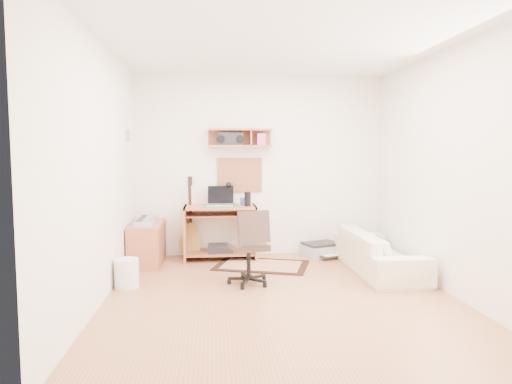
{
  "coord_description": "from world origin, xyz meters",
  "views": [
    {
      "loc": [
        -0.69,
        -4.66,
        1.5
      ],
      "look_at": [
        -0.15,
        1.05,
        1.0
      ],
      "focal_mm": 32.2,
      "sensor_mm": 36.0,
      "label": 1
    }
  ],
  "objects": [
    {
      "name": "waste_basket",
      "position": [
        -1.65,
        0.44,
        0.16
      ],
      "size": [
        0.33,
        0.33,
        0.32
      ],
      "primitive_type": "cylinder",
      "rotation": [
        0.0,
        0.0,
        0.29
      ],
      "color": "white",
      "rests_on": "floor"
    },
    {
      "name": "floor",
      "position": [
        0.0,
        0.0,
        -0.01
      ],
      "size": [
        3.6,
        4.0,
        0.01
      ],
      "primitive_type": "cube",
      "color": "#B1724A",
      "rests_on": "ground"
    },
    {
      "name": "guitar",
      "position": [
        -1.01,
        1.86,
        0.58
      ],
      "size": [
        0.32,
        0.21,
        1.16
      ],
      "primitive_type": null,
      "rotation": [
        0.0,
        0.0,
        -0.05
      ],
      "color": "#AB8034",
      "rests_on": "floor"
    },
    {
      "name": "speaker",
      "position": [
        -0.21,
        1.68,
        0.85
      ],
      "size": [
        0.09,
        0.09,
        0.2
      ],
      "primitive_type": "cylinder",
      "color": "black",
      "rests_on": "desk"
    },
    {
      "name": "printer",
      "position": [
        0.86,
        1.74,
        0.08
      ],
      "size": [
        0.6,
        0.53,
        0.19
      ],
      "primitive_type": "cube",
      "rotation": [
        0.0,
        0.0,
        0.35
      ],
      "color": "#A5A8AA",
      "rests_on": "floor"
    },
    {
      "name": "boombox",
      "position": [
        -0.44,
        1.87,
        1.68
      ],
      "size": [
        0.36,
        0.16,
        0.18
      ],
      "primitive_type": "cube",
      "color": "black",
      "rests_on": "wall_shelf"
    },
    {
      "name": "cabinet",
      "position": [
        -1.58,
        1.55,
        0.28
      ],
      "size": [
        0.4,
        0.9,
        0.55
      ],
      "primitive_type": "cube",
      "color": "#BB6442",
      "rests_on": "floor"
    },
    {
      "name": "laptop",
      "position": [
        -0.59,
        1.71,
        0.89
      ],
      "size": [
        0.39,
        0.39,
        0.28
      ],
      "primitive_type": null,
      "rotation": [
        0.0,
        0.0,
        -0.08
      ],
      "color": "silver",
      "rests_on": "desk"
    },
    {
      "name": "wall_shelf",
      "position": [
        -0.3,
        1.88,
        1.7
      ],
      "size": [
        0.9,
        0.25,
        0.26
      ],
      "primitive_type": "cube",
      "color": "#BB6442",
      "rests_on": "back_wall"
    },
    {
      "name": "desk",
      "position": [
        -0.59,
        1.73,
        0.38
      ],
      "size": [
        1.0,
        0.55,
        0.75
      ],
      "primitive_type": null,
      "color": "#BB6442",
      "rests_on": "floor"
    },
    {
      "name": "sofa",
      "position": [
        1.38,
        0.84,
        0.34
      ],
      "size": [
        0.51,
        1.73,
        0.68
      ],
      "primitive_type": "imported",
      "rotation": [
        0.0,
        0.0,
        1.57
      ],
      "color": "beige",
      "rests_on": "floor"
    },
    {
      "name": "back_wall",
      "position": [
        0.0,
        2.0,
        1.3
      ],
      "size": [
        3.6,
        0.01,
        2.6
      ],
      "primitive_type": "cube",
      "color": "white",
      "rests_on": "ground"
    },
    {
      "name": "pencil_cup",
      "position": [
        -0.27,
        1.83,
        0.8
      ],
      "size": [
        0.07,
        0.07,
        0.1
      ],
      "primitive_type": "cylinder",
      "color": "#3851A8",
      "rests_on": "desk"
    },
    {
      "name": "rug",
      "position": [
        -0.05,
        1.27,
        0.01
      ],
      "size": [
        1.37,
        1.11,
        0.02
      ],
      "primitive_type": "cube",
      "rotation": [
        0.0,
        0.0,
        -0.31
      ],
      "color": "beige",
      "rests_on": "floor"
    },
    {
      "name": "desk_lamp",
      "position": [
        -0.42,
        1.87,
        0.91
      ],
      "size": [
        0.11,
        0.11,
        0.32
      ],
      "primitive_type": null,
      "color": "black",
      "rests_on": "desk"
    },
    {
      "name": "cork_board",
      "position": [
        -0.3,
        1.98,
        1.17
      ],
      "size": [
        0.64,
        0.03,
        0.49
      ],
      "primitive_type": "cube",
      "color": "tan",
      "rests_on": "back_wall"
    },
    {
      "name": "left_wall",
      "position": [
        -1.8,
        0.0,
        1.3
      ],
      "size": [
        0.01,
        4.0,
        2.6
      ],
      "primitive_type": "cube",
      "color": "white",
      "rests_on": "ground"
    },
    {
      "name": "ceiling",
      "position": [
        0.0,
        0.0,
        2.6
      ],
      "size": [
        3.6,
        4.0,
        0.01
      ],
      "primitive_type": "cube",
      "color": "white",
      "rests_on": "ground"
    },
    {
      "name": "task_chair",
      "position": [
        -0.29,
        0.44,
        0.44
      ],
      "size": [
        0.54,
        0.54,
        0.87
      ],
      "primitive_type": null,
      "rotation": [
        0.0,
        0.0,
        0.24
      ],
      "color": "#392A22",
      "rests_on": "floor"
    },
    {
      "name": "music_keyboard",
      "position": [
        -1.58,
        1.55,
        0.58
      ],
      "size": [
        0.23,
        0.73,
        0.06
      ],
      "primitive_type": "cube",
      "color": "#B2B5BA",
      "rests_on": "cabinet"
    },
    {
      "name": "wall_photo",
      "position": [
        -1.79,
        1.5,
        1.72
      ],
      "size": [
        0.02,
        0.2,
        0.15
      ],
      "primitive_type": "cube",
      "color": "#4C8CBF",
      "rests_on": "left_wall"
    },
    {
      "name": "right_wall",
      "position": [
        1.8,
        0.0,
        1.3
      ],
      "size": [
        0.01,
        4.0,
        2.6
      ],
      "primitive_type": "cube",
      "color": "white",
      "rests_on": "ground"
    }
  ]
}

